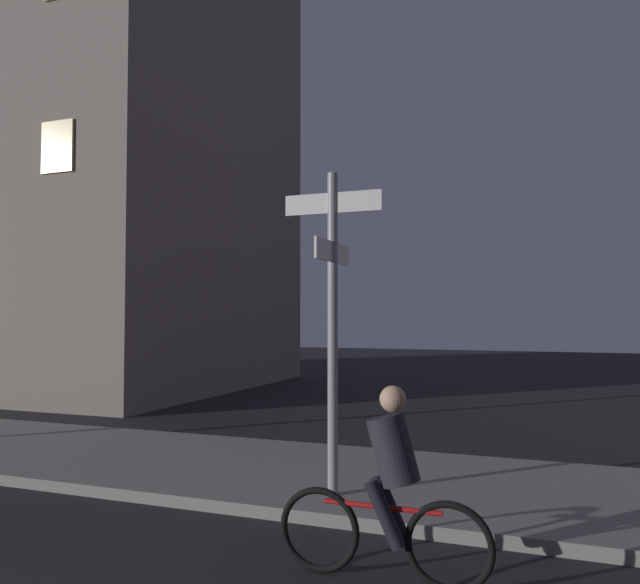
# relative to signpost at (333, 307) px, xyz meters

# --- Properties ---
(sidewalk_kerb) EXTENTS (40.00, 3.30, 0.14)m
(sidewalk_kerb) POSITION_rel_signpost_xyz_m (-1.26, 0.97, -2.22)
(sidewalk_kerb) COLOR gray
(sidewalk_kerb) RESTS_ON ground_plane
(signpost) EXTENTS (1.19, 1.12, 3.71)m
(signpost) POSITION_rel_signpost_xyz_m (0.00, 0.00, 0.00)
(signpost) COLOR gray
(signpost) RESTS_ON sidewalk_kerb
(cyclist) EXTENTS (1.82, 0.32, 1.61)m
(cyclist) POSITION_rel_signpost_xyz_m (1.10, -1.76, -1.54)
(cyclist) COLOR black
(cyclist) RESTS_ON ground_plane
(building_left_block) EXTENTS (11.46, 9.98, 15.23)m
(building_left_block) POSITION_rel_signpost_xyz_m (-12.03, 9.24, 5.33)
(building_left_block) COLOR slate
(building_left_block) RESTS_ON ground_plane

